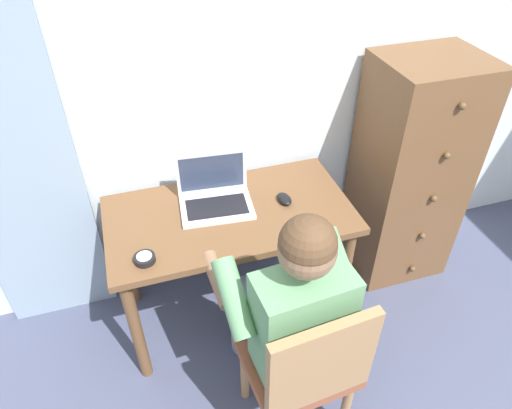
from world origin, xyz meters
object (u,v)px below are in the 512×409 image
Objects in this scene: chair at (305,367)px; person_seated at (288,302)px; desk_clock at (145,259)px; laptop at (215,195)px; desk at (230,229)px; computer_mouse at (284,199)px; dresser at (409,174)px.

person_seated reaches higher than chair.
person_seated is at bearing -34.37° from desk_clock.
laptop is at bearing 37.81° from desk_clock.
person_seated reaches higher than desk_clock.
desk is 0.30m from computer_mouse.
desk is 0.56m from person_seated.
chair is at bearing -138.71° from dresser.
desk_clock is at bearing -168.97° from computer_mouse.
laptop is at bearing 117.96° from desk.
computer_mouse is 1.11× the size of desk_clock.
person_seated reaches higher than desk.
computer_mouse is at bearing 76.56° from chair.
chair reaches higher than computer_mouse.
laptop is at bearing 159.49° from computer_mouse.
laptop is 0.47m from desk_clock.
desk_clock reaches higher than desk.
desk is at bearing -174.61° from dresser.
dresser is at bearing 5.39° from desk.
chair reaches higher than desk.
chair reaches higher than desk_clock.
dresser is 1.50× the size of chair.
chair is 0.88m from laptop.
chair is 0.73× the size of person_seated.
desk_clock is (-0.70, -0.20, -0.00)m from computer_mouse.
chair is at bearing -79.78° from laptop.
dresser reaches higher than chair.
dresser is 3.60× the size of laptop.
desk is 3.20× the size of laptop.
dresser is at bearing 0.55° from laptop.
dresser reaches higher than computer_mouse.
dresser reaches higher than desk.
desk is 0.19m from laptop.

